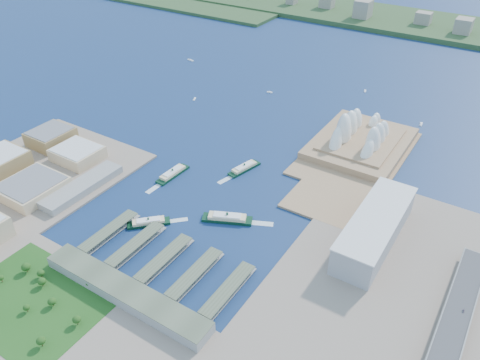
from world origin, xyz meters
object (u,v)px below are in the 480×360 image
Objects in this scene: ferry_c at (148,221)px; car_c at (463,311)px; toaster_building at (375,229)px; ferry_d at (227,217)px; ferry_a at (173,172)px; opera_house at (363,129)px; ferry_b at (244,167)px.

ferry_c is 352.99m from car_c.
toaster_building is 266.49m from ferry_c.
ferry_d is 15.21× the size of car_c.
toaster_building is 284.49m from ferry_a.
ferry_a is (-283.66, -15.64, -15.20)m from toaster_building.
ferry_d is at bearing -106.05° from opera_house.
ferry_c is (-150.20, -314.36, -27.15)m from opera_house.
opera_house is at bearing 65.55° from ferry_b.
toaster_building is at bearing -95.43° from ferry_d.
ferry_d is at bearing -97.81° from ferry_c.
ferry_c is (-240.20, -114.36, -15.65)m from toaster_building.
opera_house reaches higher than ferry_b.
toaster_building is 213.50m from ferry_b.
toaster_building is 126.45m from car_c.
opera_house is at bearing 114.23° from toaster_building.
ferry_b is at bearing -128.05° from opera_house.
opera_house reaches higher than toaster_building.
ferry_b is 0.87× the size of ferry_d.
ferry_c is 0.84× the size of ferry_d.
opera_house is at bearing 127.02° from car_c.
opera_house is 330.93m from car_c.
ferry_b is (-116.79, -149.21, -26.94)m from opera_house.
ferry_d is at bearing 178.53° from car_c.
ferry_a is 126.65m from ferry_d.
ferry_c is at bearing -115.54° from opera_house.
opera_house is 44.61× the size of car_c.
toaster_building is at bearing -109.34° from ferry_c.
ferry_d is 273.18m from car_c.
ferry_a is 13.90× the size of car_c.
car_c is (315.79, -114.68, 10.38)m from ferry_b.
ferry_c is 95.51m from ferry_d.
toaster_building is at bearing 149.62° from car_c.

